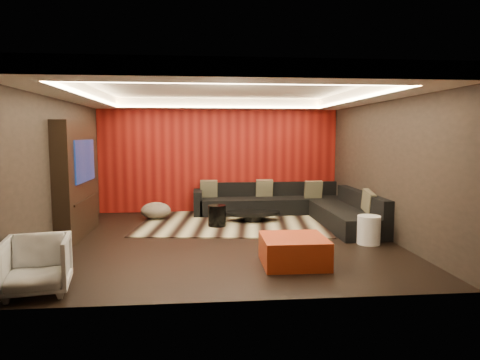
{
  "coord_description": "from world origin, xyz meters",
  "views": [
    {
      "loc": [
        -0.49,
        -7.81,
        1.94
      ],
      "look_at": [
        0.3,
        0.6,
        1.05
      ],
      "focal_mm": 32.0,
      "sensor_mm": 36.0,
      "label": 1
    }
  ],
  "objects": [
    {
      "name": "orange_ottoman",
      "position": [
        0.9,
        -1.64,
        0.21
      ],
      "size": [
        0.96,
        0.96,
        0.42
      ],
      "primitive_type": "cube",
      "rotation": [
        0.0,
        0.0,
        -0.01
      ],
      "color": "#A53315",
      "rests_on": "floor"
    },
    {
      "name": "tv_surround",
      "position": [
        -2.85,
        0.6,
        1.1
      ],
      "size": [
        0.3,
        2.0,
        2.2
      ],
      "primitive_type": "cube",
      "color": "black",
      "rests_on": "ground"
    },
    {
      "name": "throw_pillows",
      "position": [
        1.49,
        2.02,
        0.62
      ],
      "size": [
        3.39,
        2.77,
        0.5
      ],
      "color": "tan",
      "rests_on": "sectional_sofa"
    },
    {
      "name": "drum_stool",
      "position": [
        -0.14,
        1.11,
        0.24
      ],
      "size": [
        0.5,
        0.5,
        0.45
      ],
      "primitive_type": "cylinder",
      "rotation": [
        0.0,
        0.0,
        -0.4
      ],
      "color": "black",
      "rests_on": "rug"
    },
    {
      "name": "armchair",
      "position": [
        -2.5,
        -2.5,
        0.35
      ],
      "size": [
        0.88,
        0.9,
        0.7
      ],
      "primitive_type": "imported",
      "rotation": [
        0.0,
        0.0,
        0.18
      ],
      "color": "silver",
      "rests_on": "floor"
    },
    {
      "name": "striped_pouf",
      "position": [
        -1.52,
        2.06,
        0.21
      ],
      "size": [
        0.72,
        0.72,
        0.38
      ],
      "primitive_type": "ellipsoid",
      "rotation": [
        0.0,
        0.0,
        0.05
      ],
      "color": "beige",
      "rests_on": "rug"
    },
    {
      "name": "floor",
      "position": [
        0.0,
        0.0,
        -0.01
      ],
      "size": [
        6.0,
        6.0,
        0.02
      ],
      "primitive_type": "cube",
      "color": "black",
      "rests_on": "ground"
    },
    {
      "name": "wall_back",
      "position": [
        0.0,
        3.01,
        1.4
      ],
      "size": [
        6.0,
        0.02,
        2.8
      ],
      "primitive_type": "cube",
      "color": "black",
      "rests_on": "ground"
    },
    {
      "name": "soffit_front",
      "position": [
        0.0,
        -2.7,
        2.69
      ],
      "size": [
        6.0,
        0.6,
        0.22
      ],
      "primitive_type": "cube",
      "color": "silver",
      "rests_on": "ground"
    },
    {
      "name": "sectional_sofa",
      "position": [
        1.73,
        1.86,
        0.26
      ],
      "size": [
        3.65,
        3.5,
        0.75
      ],
      "color": "black",
      "rests_on": "floor"
    },
    {
      "name": "soffit_back",
      "position": [
        0.0,
        2.7,
        2.69
      ],
      "size": [
        6.0,
        0.6,
        0.22
      ],
      "primitive_type": "cube",
      "color": "silver",
      "rests_on": "ground"
    },
    {
      "name": "soffit_left",
      "position": [
        -2.7,
        0.0,
        2.69
      ],
      "size": [
        0.6,
        4.8,
        0.22
      ],
      "primitive_type": "cube",
      "color": "silver",
      "rests_on": "ground"
    },
    {
      "name": "cove_left",
      "position": [
        -2.36,
        0.0,
        2.6
      ],
      "size": [
        0.08,
        4.8,
        0.04
      ],
      "primitive_type": "cube",
      "color": "#FFD899",
      "rests_on": "ground"
    },
    {
      "name": "wall_left",
      "position": [
        -3.01,
        0.0,
        1.4
      ],
      "size": [
        0.02,
        6.0,
        2.8
      ],
      "primitive_type": "cube",
      "color": "black",
      "rests_on": "ground"
    },
    {
      "name": "white_side_table",
      "position": [
        2.5,
        -0.57,
        0.25
      ],
      "size": [
        0.51,
        0.51,
        0.51
      ],
      "primitive_type": "cylinder",
      "rotation": [
        0.0,
        0.0,
        -0.28
      ],
      "color": "silver",
      "rests_on": "floor"
    },
    {
      "name": "soffit_right",
      "position": [
        2.7,
        0.0,
        2.69
      ],
      "size": [
        0.6,
        4.8,
        0.22
      ],
      "primitive_type": "cube",
      "color": "silver",
      "rests_on": "ground"
    },
    {
      "name": "cove_front",
      "position": [
        0.0,
        -2.36,
        2.6
      ],
      "size": [
        4.8,
        0.08,
        0.04
      ],
      "primitive_type": "cube",
      "color": "#FFD899",
      "rests_on": "ground"
    },
    {
      "name": "red_feature_wall",
      "position": [
        0.0,
        2.97,
        1.4
      ],
      "size": [
        5.98,
        0.05,
        2.78
      ],
      "primitive_type": "cube",
      "color": "#6B0C0A",
      "rests_on": "ground"
    },
    {
      "name": "coffee_table",
      "position": [
        0.68,
        1.59,
        0.12
      ],
      "size": [
        1.28,
        1.28,
        0.21
      ],
      "primitive_type": "cylinder",
      "rotation": [
        0.0,
        0.0,
        0.04
      ],
      "color": "black",
      "rests_on": "rug"
    },
    {
      "name": "cove_right",
      "position": [
        2.36,
        0.0,
        2.6
      ],
      "size": [
        0.08,
        4.8,
        0.04
      ],
      "primitive_type": "cube",
      "color": "#FFD899",
      "rests_on": "ground"
    },
    {
      "name": "rug",
      "position": [
        0.23,
        1.55,
        0.01
      ],
      "size": [
        4.34,
        3.47,
        0.02
      ],
      "primitive_type": "cube",
      "rotation": [
        0.0,
        0.0,
        -0.12
      ],
      "color": "#B8B086",
      "rests_on": "floor"
    },
    {
      "name": "tv_shelf",
      "position": [
        -2.69,
        0.6,
        0.7
      ],
      "size": [
        0.04,
        1.6,
        0.04
      ],
      "primitive_type": "cube",
      "color": "black",
      "rests_on": "ground"
    },
    {
      "name": "wall_right",
      "position": [
        3.01,
        0.0,
        1.4
      ],
      "size": [
        0.02,
        6.0,
        2.8
      ],
      "primitive_type": "cube",
      "color": "black",
      "rests_on": "ground"
    },
    {
      "name": "ceiling",
      "position": [
        0.0,
        0.0,
        2.81
      ],
      "size": [
        6.0,
        6.0,
        0.02
      ],
      "primitive_type": "cube",
      "color": "silver",
      "rests_on": "ground"
    },
    {
      "name": "cove_back",
      "position": [
        0.0,
        2.36,
        2.6
      ],
      "size": [
        4.8,
        0.08,
        0.04
      ],
      "primitive_type": "cube",
      "color": "#FFD899",
      "rests_on": "ground"
    },
    {
      "name": "tv_screen",
      "position": [
        -2.69,
        0.6,
        1.45
      ],
      "size": [
        0.04,
        1.3,
        0.8
      ],
      "primitive_type": "cube",
      "color": "black",
      "rests_on": "ground"
    }
  ]
}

